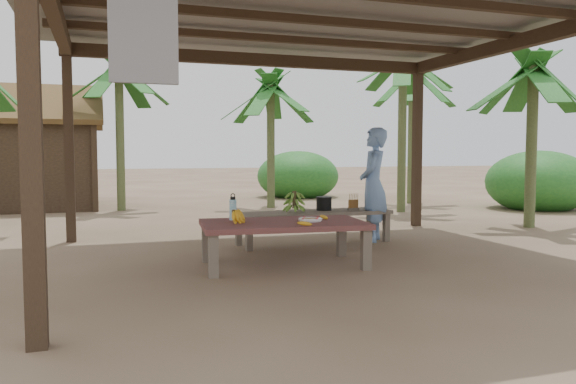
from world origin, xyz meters
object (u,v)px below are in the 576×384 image
object	(u,v)px
plate	(310,220)
woman	(373,185)
ripe_banana_bunch	(233,216)
bench	(314,215)
work_table	(283,227)
water_flask	(233,209)
cooking_pot	(324,204)

from	to	relation	value
plate	woman	world-z (taller)	woman
ripe_banana_bunch	bench	bearing A→B (deg)	41.44
bench	plate	world-z (taller)	plate
ripe_banana_bunch	plate	size ratio (longest dim) A/B	0.96
work_table	bench	bearing A→B (deg)	62.19
water_flask	woman	bearing A→B (deg)	23.04
work_table	woman	world-z (taller)	woman
work_table	ripe_banana_bunch	size ratio (longest dim) A/B	7.40
ripe_banana_bunch	water_flask	bearing A→B (deg)	77.83
water_flask	cooking_pot	distance (m)	1.95
bench	cooking_pot	world-z (taller)	cooking_pot
water_flask	woman	world-z (taller)	woman
work_table	cooking_pot	size ratio (longest dim) A/B	8.73
ripe_banana_bunch	cooking_pot	xyz separation A→B (m)	(1.63, 1.37, -0.04)
work_table	bench	distance (m)	1.63
work_table	bench	size ratio (longest dim) A/B	0.85
ripe_banana_bunch	cooking_pot	bearing A→B (deg)	40.06
work_table	water_flask	size ratio (longest dim) A/B	6.17
water_flask	ripe_banana_bunch	bearing A→B (deg)	-102.17
work_table	bench	world-z (taller)	work_table
work_table	plate	xyz separation A→B (m)	(0.30, -0.06, 0.08)
plate	work_table	bearing A→B (deg)	167.85
plate	water_flask	world-z (taller)	water_flask
plate	ripe_banana_bunch	bearing A→B (deg)	170.07
work_table	ripe_banana_bunch	bearing A→B (deg)	176.80
bench	ripe_banana_bunch	size ratio (longest dim) A/B	8.75
bench	water_flask	distance (m)	1.76
water_flask	cooking_pot	size ratio (longest dim) A/B	1.41
plate	cooking_pot	xyz separation A→B (m)	(0.78, 1.52, 0.02)
ripe_banana_bunch	plate	distance (m)	0.86
plate	woman	size ratio (longest dim) A/B	0.16
ripe_banana_bunch	cooking_pot	distance (m)	2.13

